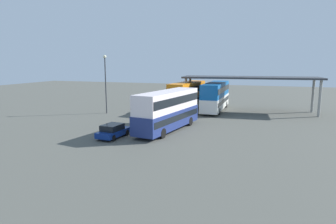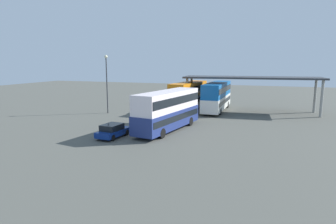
# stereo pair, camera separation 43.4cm
# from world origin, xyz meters

# --- Properties ---
(ground_plane) EXTENTS (140.00, 140.00, 0.00)m
(ground_plane) POSITION_xyz_m (0.00, 0.00, 0.00)
(ground_plane) COLOR #50514A
(double_decker_main) EXTENTS (4.22, 10.90, 4.25)m
(double_decker_main) POSITION_xyz_m (1.20, 2.75, 2.33)
(double_decker_main) COLOR navy
(double_decker_main) RESTS_ON ground_plane
(parked_hatchback) EXTENTS (2.02, 3.95, 1.35)m
(parked_hatchback) POSITION_xyz_m (-2.86, -1.99, 0.67)
(parked_hatchback) COLOR navy
(parked_hatchback) RESTS_ON ground_plane
(double_decker_near_canopy) EXTENTS (3.47, 10.64, 4.30)m
(double_decker_near_canopy) POSITION_xyz_m (-0.28, 16.34, 2.35)
(double_decker_near_canopy) COLOR white
(double_decker_near_canopy) RESTS_ON ground_plane
(double_decker_mid_row) EXTENTS (2.59, 11.59, 4.25)m
(double_decker_mid_row) POSITION_xyz_m (3.82, 17.55, 2.33)
(double_decker_mid_row) COLOR silver
(double_decker_mid_row) RESTS_ON ground_plane
(depot_canopy) EXTENTS (19.83, 6.75, 5.21)m
(depot_canopy) POSITION_xyz_m (8.71, 17.86, 4.84)
(depot_canopy) COLOR #33353A
(depot_canopy) RESTS_ON ground_plane
(lamppost_tall) EXTENTS (0.44, 0.44, 8.29)m
(lamppost_tall) POSITION_xyz_m (-10.67, 10.03, 5.18)
(lamppost_tall) COLOR #33353A
(lamppost_tall) RESTS_ON ground_plane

